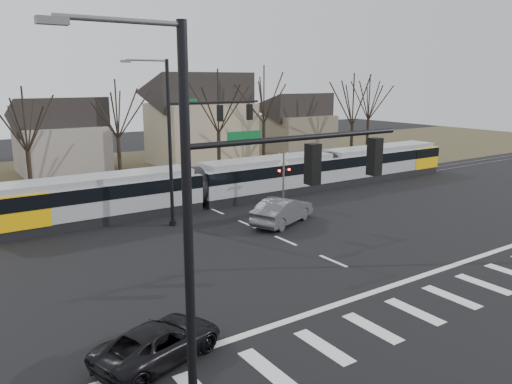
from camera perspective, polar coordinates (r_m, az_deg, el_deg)
ground at (r=24.56m, az=12.03°, el=-9.09°), size 140.00×140.00×0.00m
grass_verge at (r=51.24m, az=-14.61°, el=2.18°), size 140.00×28.00×0.01m
crosswalk at (r=22.23m, az=19.61°, el=-11.95°), size 27.00×2.60×0.01m
stop_line at (r=23.46m, az=15.23°, el=-10.32°), size 28.00×0.35×0.01m
lane_dashes at (r=36.86m, az=-6.12°, el=-1.50°), size 0.18×30.00×0.01m
rail_pair at (r=36.68m, az=-5.98°, el=-1.53°), size 90.00×1.52×0.06m
tram at (r=39.47m, az=1.22°, el=1.94°), size 39.51×2.93×3.00m
sedan at (r=31.87m, az=3.05°, el=-2.14°), size 5.55×6.46×1.70m
suv at (r=17.31m, az=-11.04°, el=-16.50°), size 4.67×5.71×1.26m
signal_pole_near_left at (r=11.95m, az=-0.91°, el=-3.36°), size 9.28×0.44×10.20m
signal_pole_far at (r=31.70m, az=-7.22°, el=6.62°), size 9.28×0.44×10.20m
rail_crossing_signal at (r=36.44m, az=3.16°, el=1.42°), size 1.08×0.36×4.00m
tree_row at (r=45.79m, az=-10.01°, el=7.50°), size 59.20×7.20×10.00m
house_b at (r=53.15m, az=-21.43°, el=6.40°), size 8.64×7.56×7.65m
house_c at (r=55.11m, az=-6.35°, el=8.71°), size 10.80×8.64×10.10m
house_d at (r=65.13m, az=4.68°, el=8.23°), size 8.64×7.56×7.65m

